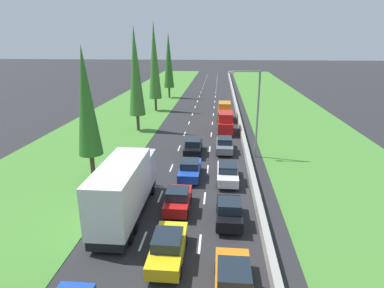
{
  "coord_description": "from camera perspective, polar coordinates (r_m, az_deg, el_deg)",
  "views": [
    {
      "loc": [
        2.71,
        -1.74,
        11.72
      ],
      "look_at": [
        -0.29,
        33.19,
        0.49
      ],
      "focal_mm": 30.29,
      "sensor_mm": 36.0,
      "label": 1
    }
  ],
  "objects": [
    {
      "name": "grass_verge_left",
      "position": [
        64.69,
        -8.99,
        7.12
      ],
      "size": [
        14.0,
        140.0,
        0.04
      ],
      "primitive_type": "cube",
      "color": "#478433",
      "rests_on": "ground"
    },
    {
      "name": "red_hatchback_centre_lane",
      "position": [
        23.6,
        -2.49,
        -9.7
      ],
      "size": [
        1.74,
        3.9,
        1.72
      ],
      "color": "red",
      "rests_on": "ground"
    },
    {
      "name": "orange_van_right_lane",
      "position": [
        49.97,
        5.72,
        5.76
      ],
      "size": [
        1.96,
        4.9,
        2.82
      ],
      "color": "orange",
      "rests_on": "ground"
    },
    {
      "name": "blue_sedan_centre_lane",
      "position": [
        28.89,
        -0.36,
        -4.42
      ],
      "size": [
        1.82,
        4.5,
        1.64
      ],
      "color": "#1E47B7",
      "rests_on": "ground"
    },
    {
      "name": "grey_sedan_right_lane",
      "position": [
        35.73,
        5.75,
        -0.1
      ],
      "size": [
        1.82,
        4.5,
        1.64
      ],
      "color": "slate",
      "rests_on": "ground"
    },
    {
      "name": "grass_verge_right",
      "position": [
        63.9,
        15.42,
        6.58
      ],
      "size": [
        14.0,
        140.0,
        0.04
      ],
      "primitive_type": "cube",
      "color": "#478433",
      "rests_on": "ground"
    },
    {
      "name": "white_sedan_right_lane",
      "position": [
        28.27,
        6.27,
        -5.04
      ],
      "size": [
        1.82,
        4.5,
        1.64
      ],
      "color": "white",
      "rests_on": "ground"
    },
    {
      "name": "poplar_tree_second",
      "position": [
        28.71,
        -18.13,
        6.99
      ],
      "size": [
        2.09,
        2.09,
        11.46
      ],
      "color": "#4C3823",
      "rests_on": "ground"
    },
    {
      "name": "white_box_truck_left_lane",
      "position": [
        22.6,
        -11.72,
        -7.58
      ],
      "size": [
        2.46,
        9.4,
        4.18
      ],
      "color": "black",
      "rests_on": "ground"
    },
    {
      "name": "black_sedan_centre_lane",
      "position": [
        34.94,
        0.2,
        -0.42
      ],
      "size": [
        1.82,
        4.5,
        1.64
      ],
      "color": "black",
      "rests_on": "ground"
    },
    {
      "name": "lane_markings",
      "position": [
        62.9,
        2.37,
        7.01
      ],
      "size": [
        3.64,
        116.0,
        0.01
      ],
      "color": "white",
      "rests_on": "ground"
    },
    {
      "name": "poplar_tree_third",
      "position": [
        43.51,
        -9.93,
        12.42
      ],
      "size": [
        2.14,
        2.14,
        13.62
      ],
      "color": "#4C3823",
      "rests_on": "ground"
    },
    {
      "name": "street_light_mast",
      "position": [
        33.43,
        10.94,
        6.26
      ],
      "size": [
        3.2,
        0.28,
        9.0
      ],
      "color": "gray",
      "rests_on": "ground"
    },
    {
      "name": "ground_plane",
      "position": [
        62.9,
        2.37,
        7.01
      ],
      "size": [
        300.0,
        300.0,
        0.0
      ],
      "primitive_type": "plane",
      "color": "#28282B",
      "rests_on": "ground"
    },
    {
      "name": "yellow_sedan_centre_lane",
      "position": [
        18.86,
        -4.26,
        -17.61
      ],
      "size": [
        1.82,
        4.5,
        1.64
      ],
      "color": "yellow",
      "rests_on": "ground"
    },
    {
      "name": "poplar_tree_fourth",
      "position": [
        56.2,
        -6.65,
        14.37
      ],
      "size": [
        2.17,
        2.17,
        14.9
      ],
      "color": "#4C3823",
      "rests_on": "ground"
    },
    {
      "name": "red_van_right_lane",
      "position": [
        42.94,
        5.94,
        3.76
      ],
      "size": [
        1.96,
        4.9,
        2.82
      ],
      "color": "red",
      "rests_on": "ground"
    },
    {
      "name": "orange_sedan_right_lane",
      "position": [
        16.81,
        7.33,
        -22.86
      ],
      "size": [
        1.82,
        4.5,
        1.64
      ],
      "color": "orange",
      "rests_on": "ground"
    },
    {
      "name": "poplar_tree_fifth",
      "position": [
        69.55,
        -4.14,
        14.45
      ],
      "size": [
        2.14,
        2.14,
        13.41
      ],
      "color": "#4C3823",
      "rests_on": "ground"
    },
    {
      "name": "median_barrier",
      "position": [
        62.83,
        7.61,
        7.25
      ],
      "size": [
        0.44,
        120.0,
        0.85
      ],
      "primitive_type": "cube",
      "color": "#9E9B93",
      "rests_on": "ground"
    },
    {
      "name": "black_hatchback_right_lane",
      "position": [
        22.19,
        6.56,
        -11.73
      ],
      "size": [
        1.74,
        3.9,
        1.72
      ],
      "color": "black",
      "rests_on": "ground"
    }
  ]
}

